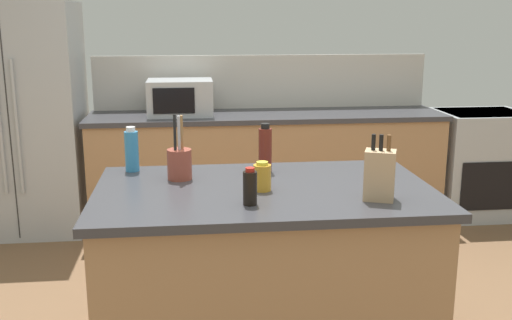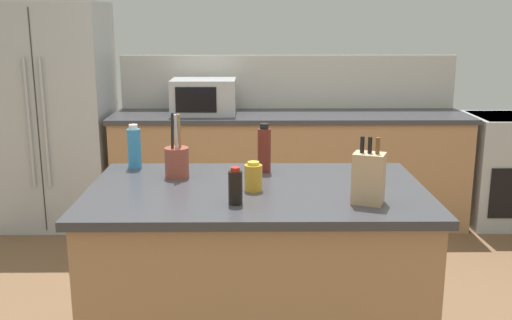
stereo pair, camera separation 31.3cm
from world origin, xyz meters
The scene contains 13 objects.
back_counter_run centered at (0.30, 2.20, 0.47)m, with size 2.94×0.66×0.94m.
wall_backsplash centered at (0.30, 2.52, 1.17)m, with size 2.90×0.03×0.46m, color beige.
kitchen_island centered at (0.00, 0.00, 0.47)m, with size 1.58×0.97×0.94m.
refrigerator centered at (-1.68, 2.25, 0.92)m, with size 0.94×0.75×1.84m.
range_oven centered at (2.19, 2.20, 0.47)m, with size 0.76×0.65×0.92m.
microwave centered at (-0.41, 2.20, 1.08)m, with size 0.52×0.39×0.29m.
knife_block centered at (0.47, -0.24, 1.05)m, with size 0.16×0.14×0.29m.
utensil_crock centered at (-0.40, 0.20, 1.02)m, with size 0.12×0.12×0.32m.
soy_sauce_bottle centered at (-0.09, -0.25, 1.02)m, with size 0.06×0.06×0.16m.
vinegar_bottle centered at (0.04, 0.30, 1.06)m, with size 0.07×0.07×0.25m.
spice_jar_paprika centered at (0.56, 0.09, 0.99)m, with size 0.05×0.05×0.10m.
dish_soap_bottle centered at (-0.64, 0.39, 1.05)m, with size 0.07×0.07×0.23m.
honey_jar centered at (-0.02, -0.04, 1.00)m, with size 0.08×0.08×0.14m.
Camera 1 is at (-0.34, -2.68, 1.72)m, focal length 42.00 mm.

